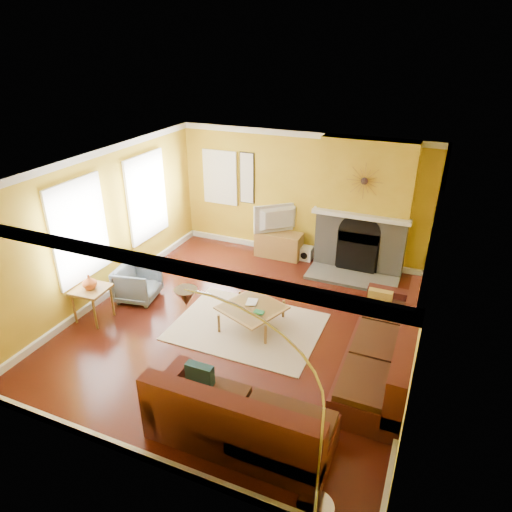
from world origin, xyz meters
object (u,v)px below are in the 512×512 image
at_px(armchair, 138,283).
at_px(sectional_sofa, 306,346).
at_px(side_table, 93,304).
at_px(arc_lamp, 259,408).
at_px(coffee_table, 252,316).
at_px(media_console, 279,244).

bearing_deg(armchair, sectional_sofa, -113.01).
xyz_separation_m(side_table, arc_lamp, (3.86, -1.93, 0.86)).
bearing_deg(side_table, coffee_table, 19.09).
relative_size(armchair, arc_lamp, 0.31).
height_order(sectional_sofa, side_table, sectional_sofa).
bearing_deg(arc_lamp, coffee_table, 114.81).
distance_m(armchair, side_table, 0.90).
distance_m(coffee_table, media_console, 2.74).
distance_m(side_table, arc_lamp, 4.40).
bearing_deg(side_table, armchair, 70.93).
relative_size(media_console, side_table, 1.67).
bearing_deg(coffee_table, side_table, -160.91).
bearing_deg(sectional_sofa, armchair, 167.55).
bearing_deg(coffee_table, media_console, 100.93).
xyz_separation_m(media_console, armchair, (-1.75, -2.72, 0.05)).
bearing_deg(sectional_sofa, arc_lamp, -86.39).
height_order(side_table, arc_lamp, arc_lamp).
xyz_separation_m(sectional_sofa, media_console, (-1.69, 3.48, -0.17)).
distance_m(coffee_table, armchair, 2.27).
xyz_separation_m(coffee_table, media_console, (-0.52, 2.69, 0.10)).
relative_size(sectional_sofa, media_console, 3.83).
bearing_deg(media_console, sectional_sofa, -64.07).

